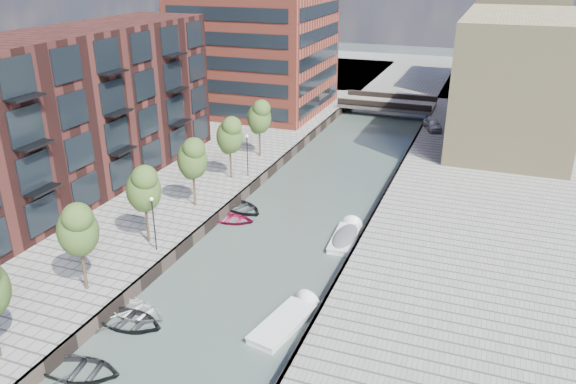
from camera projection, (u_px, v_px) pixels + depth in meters
The scene contains 25 objects.
water at pixel (318, 195), 52.46m from camera, with size 300.00×300.00×0.00m, color #38473F.
quay_left at pixel (18, 148), 63.95m from camera, with size 60.00×140.00×1.00m, color gray.
quay_right at pixel (500, 216), 47.07m from camera, with size 20.00×140.00×1.00m, color gray.
quay_wall_left at pixel (258, 182), 54.24m from camera, with size 0.25×140.00×1.00m, color #332823.
quay_wall_right at pixel (383, 199), 50.28m from camera, with size 0.25×140.00×1.00m, color #332823.
far_closure at pixel (417, 75), 104.09m from camera, with size 80.00×40.00×1.00m, color gray.
apartment_block at pixel (58, 119), 47.22m from camera, with size 8.00×38.00×14.00m, color black.
tan_block_near at pixel (515, 78), 63.18m from camera, with size 12.00×25.00×14.00m, color #9B8B5F.
tan_block_far at pixel (516, 40), 85.25m from camera, with size 12.00×20.00×16.00m, color #9B8B5F.
bridge at pixel (387, 104), 79.56m from camera, with size 13.00×6.00×1.30m.
tree_2 at pixel (77, 228), 34.17m from camera, with size 2.50×2.50×5.95m.
tree_3 at pixel (143, 187), 40.21m from camera, with size 2.50×2.50×5.95m.
tree_4 at pixel (192, 157), 46.26m from camera, with size 2.50×2.50×5.95m.
tree_5 at pixel (230, 134), 52.30m from camera, with size 2.50×2.50×5.95m.
tree_6 at pixel (259, 116), 58.35m from camera, with size 2.50×2.50×5.95m.
lamp_1 at pixel (153, 218), 39.62m from camera, with size 0.24×0.24×4.12m.
lamp_2 at pixel (247, 151), 53.44m from camera, with size 0.24×0.24×4.12m.
sloop_0 at pixel (129, 324), 33.96m from camera, with size 3.34×4.67×0.97m, color black.
sloop_1 at pixel (82, 374), 29.90m from camera, with size 3.20×4.48×0.93m, color black.
sloop_2 at pixel (231, 221), 47.29m from camera, with size 2.87×4.01×0.83m, color #A1113D.
sloop_3 at pixel (136, 314), 34.93m from camera, with size 3.11×4.35×0.90m, color silver.
sloop_4 at pixel (241, 210), 49.41m from camera, with size 3.37×4.73×0.98m, color black.
motorboat_2 at pixel (289, 319), 34.25m from camera, with size 2.96×5.78×1.84m.
motorboat_4 at pixel (346, 236), 44.27m from camera, with size 2.13×5.41×1.77m.
car at pixel (433, 124), 68.72m from camera, with size 1.60×3.97×1.35m, color #ADAFB2.
Camera 1 is at (14.31, -6.20, 20.51)m, focal length 35.00 mm.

